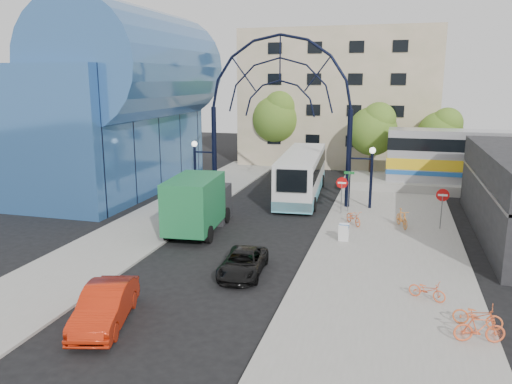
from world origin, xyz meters
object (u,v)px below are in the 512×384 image
(gateway_arch, at_px, (280,86))
(bike_far_a, at_px, (427,290))
(green_truck, at_px, (199,203))
(bike_far_c, at_px, (478,315))
(sandwich_board, at_px, (344,231))
(stop_sign, at_px, (342,186))
(street_name_sign, at_px, (349,183))
(tree_north_b, at_px, (278,116))
(red_sedan, at_px, (105,306))
(bike_far_b, at_px, (480,328))
(city_bus, at_px, (302,174))
(tree_north_a, at_px, (374,128))
(bike_near_b, at_px, (402,218))
(tree_north_c, at_px, (442,132))
(black_suv, at_px, (243,263))
(do_not_enter_sign, at_px, (442,199))
(bike_near_a, at_px, (354,217))

(gateway_arch, relative_size, bike_far_a, 8.84)
(green_truck, height_order, bike_far_c, green_truck)
(sandwich_board, distance_m, bike_far_c, 10.39)
(stop_sign, height_order, street_name_sign, street_name_sign)
(tree_north_b, relative_size, red_sedan, 1.79)
(bike_far_b, bearing_deg, city_bus, 15.91)
(tree_north_a, bearing_deg, bike_near_b, -80.78)
(green_truck, bearing_deg, tree_north_c, 49.95)
(green_truck, bearing_deg, stop_sign, 31.90)
(green_truck, distance_m, black_suv, 7.57)
(stop_sign, xyz_separation_m, do_not_enter_sign, (6.20, -2.00, -0.02))
(street_name_sign, bearing_deg, bike_near_b, -38.91)
(stop_sign, height_order, bike_far_b, stop_sign)
(gateway_arch, height_order, green_truck, gateway_arch)
(stop_sign, xyz_separation_m, bike_near_b, (3.95, -2.27, -1.32))
(sandwich_board, bearing_deg, green_truck, 179.67)
(tree_north_a, distance_m, bike_near_b, 16.87)
(bike_far_a, height_order, bike_far_c, bike_far_c)
(sandwich_board, xyz_separation_m, bike_near_a, (0.25, 3.51, -0.16))
(bike_near_a, bearing_deg, tree_north_a, 56.61)
(tree_north_b, height_order, city_bus, tree_north_b)
(do_not_enter_sign, relative_size, street_name_sign, 0.89)
(green_truck, height_order, bike_far_b, green_truck)
(bike_near_b, bearing_deg, sandwich_board, -149.55)
(red_sedan, bearing_deg, bike_near_b, 40.16)
(tree_north_c, xyz_separation_m, bike_far_b, (-0.86, -31.77, -3.63))
(city_bus, relative_size, red_sedan, 2.84)
(street_name_sign, distance_m, city_bus, 5.82)
(bike_near_a, height_order, bike_near_b, bike_near_b)
(street_name_sign, height_order, tree_north_b, tree_north_b)
(stop_sign, xyz_separation_m, tree_north_a, (1.32, 13.93, 2.61))
(tree_north_c, distance_m, bike_far_a, 28.97)
(red_sedan, height_order, bike_far_b, red_sedan)
(stop_sign, height_order, tree_north_a, tree_north_a)
(bike_near_b, bearing_deg, tree_north_b, 102.46)
(stop_sign, distance_m, bike_far_c, 16.14)
(red_sedan, bearing_deg, bike_far_a, 8.74)
(tree_north_a, relative_size, bike_far_a, 4.54)
(street_name_sign, distance_m, bike_near_a, 3.54)
(tree_north_c, height_order, black_suv, tree_north_c)
(city_bus, bearing_deg, do_not_enter_sign, -39.15)
(red_sedan, bearing_deg, bike_far_b, -6.40)
(stop_sign, relative_size, tree_north_b, 0.31)
(stop_sign, bearing_deg, city_bus, 126.81)
(stop_sign, height_order, tree_north_c, tree_north_c)
(tree_north_c, bearing_deg, bike_far_c, -91.43)
(tree_north_a, bearing_deg, black_suv, -100.10)
(red_sedan, bearing_deg, do_not_enter_sign, 35.40)
(stop_sign, xyz_separation_m, tree_north_c, (7.32, 15.93, 2.28))
(stop_sign, xyz_separation_m, red_sedan, (-6.78, -17.96, -1.26))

